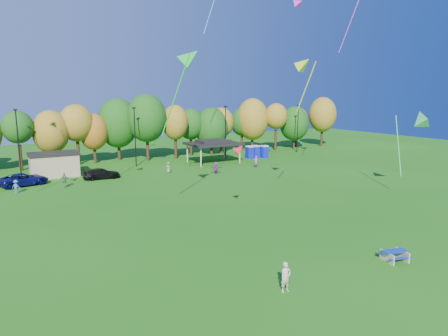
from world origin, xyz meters
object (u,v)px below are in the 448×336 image
kite_flyer (286,277)px  car_d (101,174)px  picnic_table (395,255)px  porta_potties (256,152)px  car_c (24,179)px

kite_flyer → car_d: kite_flyer is taller
picnic_table → car_d: (-10.92, 36.71, 0.27)m
porta_potties → picnic_table: bearing=-112.3°
porta_potties → car_c: bearing=-173.6°
picnic_table → kite_flyer: bearing=-169.3°
car_c → car_d: bearing=-107.9°
car_c → porta_potties: bearing=-98.2°
kite_flyer → car_c: kite_flyer is taller
porta_potties → kite_flyer: size_ratio=2.16×
car_c → car_d: (9.17, -0.53, -0.08)m
picnic_table → porta_potties: bearing=80.0°
kite_flyer → car_d: (-1.94, 36.47, -0.18)m
porta_potties → car_c: porta_potties is taller
kite_flyer → car_d: bearing=95.8°
porta_potties → car_d: 28.24m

